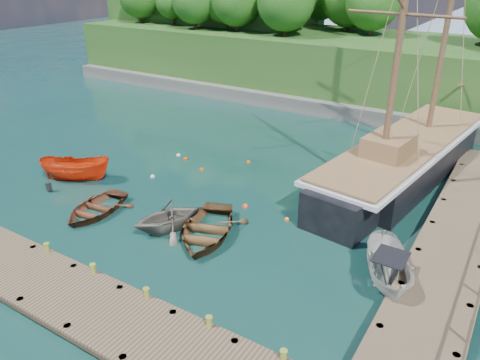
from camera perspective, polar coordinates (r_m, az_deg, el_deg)
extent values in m
plane|color=#10332B|center=(23.76, -6.40, -6.94)|extent=(160.00, 160.00, 0.00)
cube|color=#493528|center=(18.55, -14.29, -16.17)|extent=(20.00, 3.20, 0.12)
cube|color=#31261B|center=(18.65, -14.24, -16.54)|extent=(20.00, 3.20, 0.20)
cylinder|color=#31261B|center=(26.20, -27.24, -6.47)|extent=(0.28, 0.28, 1.10)
cube|color=#493528|center=(25.57, 25.20, -5.54)|extent=(3.20, 24.00, 0.12)
cube|color=#31261B|center=(25.64, 25.13, -5.85)|extent=(3.20, 24.00, 0.20)
cylinder|color=#31261B|center=(36.54, 25.93, 2.48)|extent=(0.28, 0.28, 1.10)
cylinder|color=olive|center=(23.47, -22.14, -9.31)|extent=(0.26, 0.26, 0.45)
cylinder|color=olive|center=(21.42, -17.19, -12.06)|extent=(0.26, 0.26, 0.45)
cylinder|color=olive|center=(19.61, -11.13, -15.23)|extent=(0.26, 0.26, 0.45)
cylinder|color=olive|center=(18.12, -3.72, -18.77)|extent=(0.26, 0.26, 0.45)
imported|color=#5A2F1D|center=(26.93, -17.13, -3.88)|extent=(3.57, 4.63, 0.89)
imported|color=#686055|center=(24.47, -8.70, -6.06)|extent=(4.40, 4.62, 1.90)
imported|color=brown|center=(23.75, -4.12, -6.86)|extent=(5.27, 6.15, 1.07)
imported|color=red|center=(31.30, -19.20, -0.02)|extent=(4.79, 3.54, 1.74)
imported|color=silver|center=(21.43, 17.43, -12.07)|extent=(3.44, 4.86, 1.76)
cube|color=black|center=(31.64, 19.33, 1.58)|extent=(6.40, 14.46, 2.90)
cube|color=black|center=(39.74, 24.25, 5.47)|extent=(3.07, 4.69, 2.61)
cube|color=black|center=(24.94, 12.38, -3.95)|extent=(3.63, 3.99, 2.76)
cube|color=silver|center=(31.13, 19.70, 4.00)|extent=(7.05, 18.81, 0.25)
cube|color=brown|center=(31.05, 19.77, 4.43)|extent=(6.58, 18.36, 0.12)
cube|color=brown|center=(28.20, 17.69, 4.00)|extent=(2.66, 3.28, 1.20)
cylinder|color=brown|center=(42.29, 26.39, 10.26)|extent=(1.18, 6.87, 1.69)
cylinder|color=brown|center=(32.84, 24.26, 18.73)|extent=(0.36, 0.36, 15.42)
cylinder|color=brown|center=(26.15, 19.05, 17.02)|extent=(0.36, 0.36, 14.19)
sphere|color=white|center=(30.51, -10.61, 0.36)|extent=(0.30, 0.30, 0.30)
sphere|color=#DE4807|center=(31.08, -4.69, 1.20)|extent=(0.31, 0.31, 0.31)
sphere|color=red|center=(26.38, 0.63, -3.30)|extent=(0.35, 0.35, 0.35)
sphere|color=silver|center=(28.27, 9.46, -1.61)|extent=(0.37, 0.37, 0.37)
sphere|color=#D03500|center=(32.88, -6.63, 2.49)|extent=(0.32, 0.32, 0.32)
sphere|color=#EA5400|center=(32.17, 1.06, 2.14)|extent=(0.31, 0.31, 0.31)
sphere|color=white|center=(33.62, -7.52, 2.96)|extent=(0.30, 0.30, 0.30)
sphere|color=orange|center=(25.21, 5.74, -4.87)|extent=(0.28, 0.28, 0.28)
cube|color=#474744|center=(46.28, 4.26, 10.06)|extent=(50.00, 4.00, 1.40)
cube|color=#1A4513|center=(51.00, 7.65, 14.09)|extent=(50.00, 14.00, 6.00)
cube|color=#1A4513|center=(61.05, -3.10, 17.95)|extent=(24.00, 12.00, 10.00)
cylinder|color=#382616|center=(52.72, -1.47, 18.71)|extent=(0.36, 0.36, 1.40)
cylinder|color=#382616|center=(50.59, -0.41, 18.45)|extent=(0.36, 0.36, 1.40)
sphere|color=#214E19|center=(50.38, -0.42, 21.00)|extent=(5.02, 5.02, 5.02)
cylinder|color=#382616|center=(59.33, -11.95, 18.93)|extent=(0.36, 0.36, 1.40)
cylinder|color=#382616|center=(60.80, -1.65, 19.56)|extent=(0.36, 0.36, 1.40)
cylinder|color=#382616|center=(60.14, -8.23, 19.27)|extent=(0.36, 0.36, 1.40)
cylinder|color=#382616|center=(49.29, 15.58, 17.42)|extent=(0.36, 0.36, 1.40)
sphere|color=#214E19|center=(49.07, 15.91, 20.07)|extent=(5.13, 5.13, 5.13)
cylinder|color=#382616|center=(61.85, -1.89, 19.65)|extent=(0.36, 0.36, 1.40)
cylinder|color=#382616|center=(51.54, 5.71, 18.46)|extent=(0.36, 0.36, 1.40)
cylinder|color=#382616|center=(52.24, 13.11, 18.06)|extent=(0.36, 0.36, 1.40)
cylinder|color=#382616|center=(47.57, 5.47, 17.92)|extent=(0.36, 0.36, 1.40)
sphere|color=#214E19|center=(47.33, 5.59, 20.82)|extent=(5.47, 5.47, 5.47)
cylinder|color=#382616|center=(58.30, 9.41, 19.02)|extent=(0.36, 0.36, 1.40)
cylinder|color=#382616|center=(66.03, -6.86, 19.84)|extent=(0.36, 0.36, 1.40)
cylinder|color=#382616|center=(56.44, -1.14, 19.14)|extent=(0.36, 0.36, 1.40)
cylinder|color=#382616|center=(56.62, -8.16, 18.93)|extent=(0.36, 0.36, 1.40)
sphere|color=#214E19|center=(56.46, -8.28, 20.76)|extent=(3.77, 3.77, 3.77)
cylinder|color=#382616|center=(57.44, -2.60, 19.22)|extent=(0.36, 0.36, 1.40)
cylinder|color=#382616|center=(57.32, 13.80, 18.57)|extent=(0.36, 0.36, 1.40)
cylinder|color=#382616|center=(53.07, 4.37, 18.70)|extent=(0.36, 0.36, 1.40)
cylinder|color=#382616|center=(57.62, -6.78, 19.10)|extent=(0.36, 0.36, 1.40)
cylinder|color=#382616|center=(52.68, -5.47, 18.61)|extent=(0.36, 0.36, 1.40)
sphere|color=#214E19|center=(52.48, -5.57, 20.97)|extent=(4.77, 4.77, 4.77)
cone|color=#728CA5|center=(95.98, 5.91, 20.45)|extent=(40.00, 40.00, 10.00)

